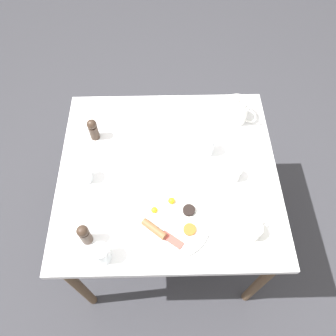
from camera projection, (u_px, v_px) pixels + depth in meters
ground_plane at (168, 231)px, 2.11m from camera, size 8.00×8.00×0.00m
table at (168, 179)px, 1.54m from camera, size 0.92×0.98×0.75m
breakfast_plate at (171, 221)px, 1.33m from camera, size 0.32×0.32×0.04m
teapot_near at (236, 110)px, 1.58m from camera, size 0.12×0.19×0.13m
teacup_with_saucer_left at (252, 231)px, 1.29m from camera, size 0.15×0.15×0.07m
water_glass_tall at (84, 174)px, 1.41m from camera, size 0.06×0.06×0.08m
water_glass_short at (102, 254)px, 1.22m from camera, size 0.06×0.06×0.09m
wine_glass_spare at (207, 145)px, 1.48m from camera, size 0.06×0.06×0.10m
creamer_jug at (234, 173)px, 1.42m from camera, size 0.09×0.06×0.06m
pepper_grinder at (93, 129)px, 1.52m from camera, size 0.05×0.05×0.12m
salt_grinder at (84, 234)px, 1.25m from camera, size 0.05×0.05×0.12m
fork_by_plate at (123, 170)px, 1.47m from camera, size 0.17×0.06×0.00m
knife_by_plate at (159, 115)px, 1.64m from camera, size 0.22×0.03×0.00m
spoon_for_tea at (119, 127)px, 1.60m from camera, size 0.10×0.12×0.00m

